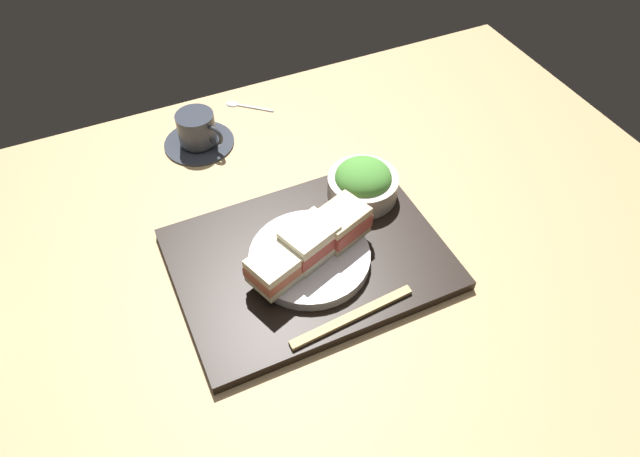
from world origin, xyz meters
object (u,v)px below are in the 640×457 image
at_px(sandwich_plate, 310,258).
at_px(sandwich_far, 340,221).
at_px(sandwich_near, 277,267).
at_px(sandwich_middle, 309,242).
at_px(salad_bowl, 363,182).
at_px(chopsticks_pair, 354,316).
at_px(coffee_cup, 198,132).
at_px(teaspoon, 239,104).

relative_size(sandwich_plate, sandwich_far, 1.99).
xyz_separation_m(sandwich_plate, sandwich_near, (-0.06, -0.02, 0.03)).
bearing_deg(sandwich_far, sandwich_middle, -161.63).
height_order(sandwich_middle, salad_bowl, sandwich_middle).
bearing_deg(salad_bowl, chopsticks_pair, -120.02).
relative_size(chopsticks_pair, coffee_cup, 1.49).
distance_m(sandwich_near, sandwich_far, 0.13).
bearing_deg(sandwich_middle, sandwich_near, -161.63).
distance_m(sandwich_near, sandwich_middle, 0.07).
height_order(sandwich_far, coffee_cup, sandwich_far).
bearing_deg(teaspoon, salad_bowl, -74.20).
bearing_deg(sandwich_far, coffee_cup, 110.52).
bearing_deg(sandwich_far, salad_bowl, 43.40).
bearing_deg(chopsticks_pair, sandwich_far, 72.25).
bearing_deg(sandwich_near, salad_bowl, 29.91).
bearing_deg(coffee_cup, chopsticks_pair, -80.21).
height_order(sandwich_near, salad_bowl, salad_bowl).
bearing_deg(sandwich_middle, sandwich_plate, -75.96).
bearing_deg(sandwich_plate, teaspoon, 84.78).
height_order(sandwich_middle, chopsticks_pair, sandwich_middle).
xyz_separation_m(sandwich_plate, chopsticks_pair, (0.02, -0.12, -0.01)).
height_order(sandwich_near, sandwich_middle, sandwich_middle).
distance_m(salad_bowl, coffee_cup, 0.35).
bearing_deg(sandwich_far, sandwich_near, -161.63).
xyz_separation_m(salad_bowl, chopsticks_pair, (-0.13, -0.22, -0.03)).
xyz_separation_m(sandwich_plate, sandwich_middle, (-0.00, 0.00, 0.04)).
bearing_deg(salad_bowl, teaspoon, 105.80).
bearing_deg(chopsticks_pair, coffee_cup, 99.79).
distance_m(sandwich_plate, salad_bowl, 0.17).
bearing_deg(coffee_cup, salad_bowl, -52.13).
height_order(sandwich_plate, chopsticks_pair, sandwich_plate).
bearing_deg(salad_bowl, sandwich_near, -150.09).
relative_size(sandwich_middle, salad_bowl, 0.82).
relative_size(sandwich_far, chopsticks_pair, 0.47).
bearing_deg(sandwich_plate, sandwich_far, 18.37).
xyz_separation_m(sandwich_plate, sandwich_far, (0.06, 0.02, 0.04)).
relative_size(sandwich_far, salad_bowl, 0.79).
height_order(chopsticks_pair, coffee_cup, coffee_cup).
bearing_deg(sandwich_far, teaspoon, 92.65).
distance_m(sandwich_far, coffee_cup, 0.38).
height_order(sandwich_plate, sandwich_middle, sandwich_middle).
bearing_deg(sandwich_far, chopsticks_pair, -107.75).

